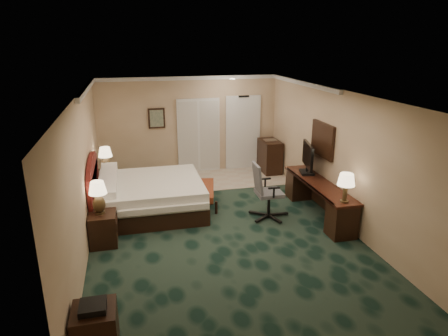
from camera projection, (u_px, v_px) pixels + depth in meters
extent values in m
cube|color=black|center=(220.00, 228.00, 8.09)|extent=(5.00, 7.50, 0.00)
cube|color=white|center=(219.00, 94.00, 7.26)|extent=(5.00, 7.50, 0.00)
cube|color=tan|center=(189.00, 125.00, 11.15)|extent=(5.00, 0.00, 2.70)
cube|color=tan|center=(298.00, 267.00, 4.21)|extent=(5.00, 0.00, 2.70)
cube|color=tan|center=(83.00, 174.00, 7.12)|extent=(0.00, 7.50, 2.70)
cube|color=tan|center=(337.00, 156.00, 8.23)|extent=(0.00, 7.50, 2.70)
cube|color=#C0AA95|center=(228.00, 178.00, 10.97)|extent=(3.20, 1.70, 0.01)
cube|color=silver|center=(243.00, 133.00, 11.56)|extent=(1.02, 0.06, 2.18)
cube|color=beige|center=(199.00, 136.00, 11.26)|extent=(1.20, 0.06, 2.10)
cube|color=#4A6257|center=(157.00, 118.00, 10.83)|extent=(0.45, 0.06, 0.55)
cube|color=white|center=(323.00, 140.00, 8.72)|extent=(0.05, 0.95, 0.75)
cube|color=white|center=(151.00, 196.00, 8.77)|extent=(2.23, 2.07, 0.71)
cube|color=black|center=(103.00, 229.00, 7.37)|extent=(0.49, 0.56, 0.61)
cube|color=black|center=(108.00, 184.00, 9.67)|extent=(0.49, 0.56, 0.61)
cube|color=#72320E|center=(204.00, 196.00, 9.14)|extent=(0.70, 1.34, 0.43)
cube|color=black|center=(96.00, 329.00, 4.85)|extent=(0.52, 0.52, 0.57)
cube|color=black|center=(318.00, 199.00, 8.59)|extent=(0.55, 2.54, 0.73)
cube|color=black|center=(308.00, 159.00, 8.98)|extent=(0.28, 0.89, 0.70)
cube|color=black|center=(270.00, 156.00, 11.40)|extent=(0.48, 0.87, 0.92)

